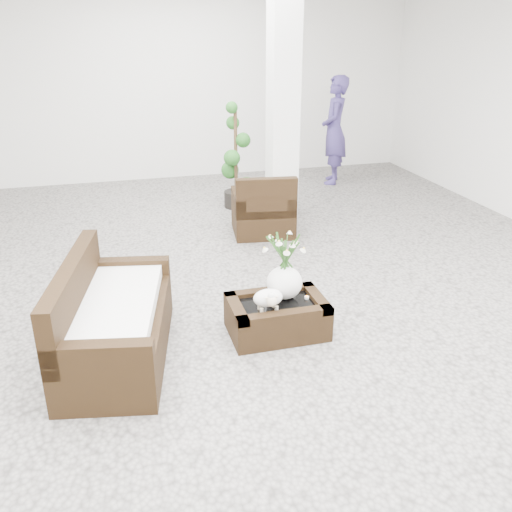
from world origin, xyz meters
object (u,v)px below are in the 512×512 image
object	(u,v)px
loveseat	(116,311)
topiary	(236,157)
armchair	(263,203)
coffee_table	(277,318)

from	to	relation	value
loveseat	topiary	world-z (taller)	topiary
armchair	loveseat	distance (m)	3.40
coffee_table	armchair	distance (m)	2.76
loveseat	topiary	distance (m)	4.43
topiary	armchair	bearing A→B (deg)	-86.22
coffee_table	topiary	world-z (taller)	topiary
armchair	loveseat	bearing A→B (deg)	60.09
loveseat	coffee_table	bearing A→B (deg)	-78.34
coffee_table	loveseat	size ratio (longest dim) A/B	0.54
armchair	topiary	xyz separation A→B (m)	(-0.08, 1.24, 0.38)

